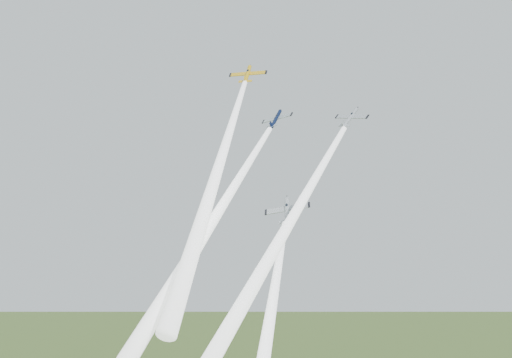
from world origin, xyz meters
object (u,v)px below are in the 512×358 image
Objects in this scene: plane_navy at (276,119)px; plane_silver_low at (287,210)px; plane_yellow at (247,74)px; plane_silver_right at (350,117)px.

plane_navy is 20.81m from plane_silver_low.
plane_yellow is at bearing 159.98° from plane_navy.
plane_navy is at bearing -41.42° from plane_yellow.
plane_yellow reaches higher than plane_silver_right.
plane_yellow reaches higher than plane_navy.
plane_navy is 0.84× the size of plane_silver_low.
plane_yellow is 0.99× the size of plane_silver_low.
plane_yellow is 1.17× the size of plane_silver_right.
plane_yellow is at bearing 123.31° from plane_silver_low.
plane_navy reaches higher than plane_silver_right.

